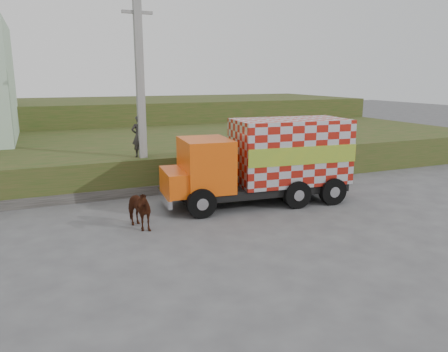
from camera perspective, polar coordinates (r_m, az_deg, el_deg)
name	(u,v)px	position (r m, az deg, el deg)	size (l,w,h in m)	color
ground	(205,222)	(14.78, -2.50, -6.00)	(120.00, 120.00, 0.00)	#474749
embankment	(140,153)	(23.96, -10.94, 2.96)	(40.00, 12.00, 1.50)	#294517
embankment_far	(106,119)	(35.60, -15.13, 7.15)	(40.00, 12.00, 3.00)	#294517
retaining_strip	(122,192)	(18.13, -13.14, -2.09)	(16.00, 0.50, 0.40)	#595651
utility_pole	(141,94)	(18.14, -10.84, 10.43)	(1.20, 0.30, 8.00)	gray
cargo_truck	(267,160)	(16.74, 5.60, 2.03)	(7.33, 3.00, 3.20)	black
cow	(136,209)	(14.23, -11.38, -4.23)	(0.71, 1.55, 1.31)	#32180C
pedestrian	(139,136)	(18.46, -11.03, 5.13)	(0.63, 0.42, 1.73)	#292724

